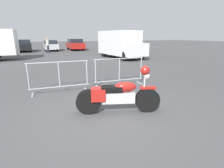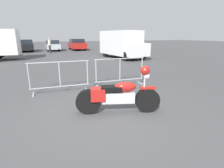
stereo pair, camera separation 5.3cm
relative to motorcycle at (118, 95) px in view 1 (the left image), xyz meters
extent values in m
plane|color=#4C4C4F|center=(-0.40, 0.02, -0.46)|extent=(120.00, 120.00, 0.00)
cylinder|color=black|center=(0.71, -0.24, -0.15)|extent=(0.64, 0.36, 0.62)
cylinder|color=black|center=(-0.71, 0.24, -0.15)|extent=(0.64, 0.36, 0.62)
cube|color=silver|center=(0.00, 0.00, -0.05)|extent=(0.84, 0.48, 0.27)
ellipsoid|color=#B21E19|center=(0.16, -0.06, 0.22)|extent=(0.59, 0.41, 0.25)
cube|color=black|center=(-0.16, 0.06, 0.18)|extent=(0.56, 0.42, 0.12)
cube|color=#B21E19|center=(-0.48, 0.16, 0.05)|extent=(0.43, 0.40, 0.31)
cube|color=#B21E19|center=(0.71, -0.24, 0.18)|extent=(0.41, 0.25, 0.06)
cylinder|color=silver|center=(0.62, -0.21, 0.31)|extent=(0.05, 0.05, 0.43)
sphere|color=silver|center=(0.66, -0.22, 0.48)|extent=(0.15, 0.15, 0.15)
sphere|color=#B21E19|center=(0.62, -0.21, 0.62)|extent=(0.23, 0.23, 0.23)
cylinder|color=#9EA0A5|center=(-1.13, 2.28, 0.59)|extent=(2.01, 0.15, 0.04)
cylinder|color=#9EA0A5|center=(-1.13, 2.28, -0.26)|extent=(2.01, 0.15, 0.04)
cylinder|color=#9EA0A5|center=(-2.09, 2.34, 0.17)|extent=(0.05, 0.05, 0.85)
cylinder|color=#9EA0A5|center=(-1.13, 2.28, 0.17)|extent=(0.05, 0.05, 0.85)
cylinder|color=#9EA0A5|center=(-0.18, 2.23, 0.17)|extent=(0.05, 0.05, 0.85)
cube|color=#9EA0A5|center=(-2.02, 2.33, -0.44)|extent=(0.08, 0.44, 0.03)
cube|color=#9EA0A5|center=(-0.25, 2.23, -0.44)|extent=(0.08, 0.44, 0.03)
cylinder|color=#9EA0A5|center=(1.13, 2.28, 0.59)|extent=(2.01, 0.15, 0.04)
cylinder|color=#9EA0A5|center=(1.13, 2.28, -0.26)|extent=(2.01, 0.15, 0.04)
cylinder|color=#9EA0A5|center=(0.18, 2.34, 0.17)|extent=(0.05, 0.05, 0.85)
cylinder|color=#9EA0A5|center=(1.13, 2.28, 0.17)|extent=(0.05, 0.05, 0.85)
cylinder|color=#9EA0A5|center=(2.09, 2.23, 0.17)|extent=(0.05, 0.05, 0.85)
cube|color=#9EA0A5|center=(0.25, 2.33, -0.44)|extent=(0.08, 0.44, 0.03)
cube|color=#9EA0A5|center=(2.02, 2.23, -0.44)|extent=(0.08, 0.44, 0.03)
cube|color=silver|center=(-3.94, 12.48, 0.97)|extent=(1.92, 2.29, 1.90)
cube|color=white|center=(5.07, 10.54, 0.85)|extent=(2.47, 4.31, 2.00)
cube|color=white|center=(5.36, 8.06, 0.38)|extent=(1.99, 1.12, 1.00)
cylinder|color=black|center=(6.15, 8.55, -0.10)|extent=(0.32, 0.74, 0.72)
cylinder|color=black|center=(4.48, 8.36, -0.10)|extent=(0.32, 0.74, 0.72)
cylinder|color=black|center=(5.76, 11.83, -0.10)|extent=(0.32, 0.74, 0.72)
cylinder|color=black|center=(4.09, 11.63, -0.10)|extent=(0.32, 0.74, 0.72)
cylinder|color=black|center=(-5.43, 21.57, -0.14)|extent=(0.22, 0.62, 0.62)
cube|color=black|center=(-2.98, 20.80, 0.15)|extent=(1.74, 4.26, 0.69)
cube|color=#1E232B|center=(-2.98, 20.65, 0.74)|extent=(1.60, 2.18, 0.49)
cylinder|color=black|center=(-3.70, 22.16, -0.14)|extent=(0.22, 0.63, 0.63)
cylinder|color=black|center=(-2.25, 22.16, -0.14)|extent=(0.22, 0.63, 0.63)
cylinder|color=black|center=(-3.71, 19.44, -0.14)|extent=(0.22, 0.63, 0.63)
cylinder|color=black|center=(-2.25, 19.44, -0.14)|extent=(0.22, 0.63, 0.63)
cube|color=#B7BABF|center=(0.19, 20.87, 0.11)|extent=(1.62, 3.97, 0.65)
cube|color=#1E232B|center=(0.19, 20.73, 0.66)|extent=(1.49, 2.03, 0.46)
cylinder|color=black|center=(-0.49, 22.14, -0.16)|extent=(0.20, 0.59, 0.59)
cylinder|color=black|center=(0.87, 22.14, -0.16)|extent=(0.20, 0.59, 0.59)
cylinder|color=black|center=(-0.49, 19.60, -0.16)|extent=(0.20, 0.59, 0.59)
cylinder|color=black|center=(0.87, 19.60, -0.16)|extent=(0.20, 0.59, 0.59)
cube|color=#B21E19|center=(3.36, 20.76, 0.17)|extent=(1.79, 4.39, 0.71)
cube|color=#1E232B|center=(3.36, 20.60, 0.78)|extent=(1.64, 2.24, 0.51)
cylinder|color=black|center=(2.61, 22.16, -0.13)|extent=(0.22, 0.65, 0.65)
cylinder|color=black|center=(4.11, 22.16, -0.13)|extent=(0.22, 0.65, 0.65)
cylinder|color=black|center=(2.61, 19.35, -0.13)|extent=(0.22, 0.65, 0.65)
cylinder|color=black|center=(4.11, 19.35, -0.13)|extent=(0.22, 0.65, 0.65)
cylinder|color=#262838|center=(-0.40, 17.46, -0.03)|extent=(0.32, 0.32, 0.85)
cylinder|color=beige|center=(-0.40, 17.46, 0.70)|extent=(0.45, 0.45, 0.62)
sphere|color=tan|center=(-0.40, 17.46, 1.12)|extent=(0.22, 0.22, 0.22)
cylinder|color=#ADA89E|center=(8.07, 17.35, -0.39)|extent=(3.83, 3.83, 0.14)
cylinder|color=#38662D|center=(8.07, 17.35, -0.31)|extent=(3.52, 3.52, 0.02)
sphere|color=#286023|center=(7.79, 16.85, 0.18)|extent=(1.17, 1.17, 1.17)
sphere|color=#33702D|center=(8.18, 17.07, 0.17)|extent=(1.15, 1.15, 1.15)
sphere|color=#3D7A38|center=(7.62, 17.02, 0.13)|extent=(1.05, 1.05, 1.05)
camera|label=1|loc=(-1.80, -3.72, 1.44)|focal=28.00mm
camera|label=2|loc=(-1.75, -3.74, 1.44)|focal=28.00mm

